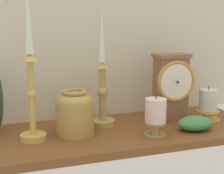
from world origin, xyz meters
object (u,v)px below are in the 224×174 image
at_px(brass_vase_jar, 75,112).
at_px(pillar_candle_near_clock, 156,115).
at_px(candlestick_tall_left, 31,83).
at_px(pillar_candle_front, 208,105).
at_px(mantel_clock, 171,86).
at_px(candlestick_tall_center, 102,88).

distance_m(brass_vase_jar, pillar_candle_near_clock, 0.24).
distance_m(candlestick_tall_left, pillar_candle_front, 0.61).
height_order(candlestick_tall_left, brass_vase_jar, candlestick_tall_left).
bearing_deg(mantel_clock, pillar_candle_near_clock, -133.25).
height_order(mantel_clock, candlestick_tall_left, candlestick_tall_left).
bearing_deg(candlestick_tall_left, pillar_candle_front, 1.15).
distance_m(mantel_clock, pillar_candle_front, 0.15).
bearing_deg(pillar_candle_near_clock, candlestick_tall_left, 167.78).
relative_size(candlestick_tall_center, pillar_candle_near_clock, 3.11).
bearing_deg(pillar_candle_near_clock, pillar_candle_front, 19.93).
height_order(mantel_clock, pillar_candle_near_clock, mantel_clock).
bearing_deg(pillar_candle_near_clock, candlestick_tall_center, 129.18).
height_order(mantel_clock, candlestick_tall_center, candlestick_tall_center).
bearing_deg(candlestick_tall_left, candlestick_tall_center, 17.37).
xyz_separation_m(mantel_clock, candlestick_tall_center, (-0.25, 0.02, 0.00)).
bearing_deg(mantel_clock, candlestick_tall_left, -173.70).
bearing_deg(pillar_candle_front, candlestick_tall_left, -178.85).
bearing_deg(mantel_clock, candlestick_tall_center, 175.26).
height_order(candlestick_tall_left, pillar_candle_front, candlestick_tall_left).
relative_size(mantel_clock, candlestick_tall_left, 0.52).
distance_m(mantel_clock, pillar_candle_near_clock, 0.19).
bearing_deg(mantel_clock, brass_vase_jar, -172.83).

